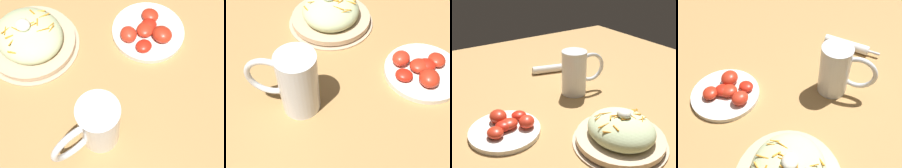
# 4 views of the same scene
# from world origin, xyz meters

# --- Properties ---
(ground_plane) EXTENTS (1.43, 1.43, 0.00)m
(ground_plane) POSITION_xyz_m (0.00, 0.00, 0.00)
(ground_plane) COLOR #B2844C
(salad_plate) EXTENTS (0.24, 0.24, 0.10)m
(salad_plate) POSITION_xyz_m (-0.25, 0.03, 0.03)
(salad_plate) COLOR #D1B28E
(salad_plate) RESTS_ON ground_plane
(beer_mug) EXTENTS (0.08, 0.15, 0.15)m
(beer_mug) POSITION_xyz_m (0.03, -0.04, 0.07)
(beer_mug) COLOR white
(beer_mug) RESTS_ON ground_plane
(tomato_plate) EXTENTS (0.19, 0.19, 0.05)m
(tomato_plate) POSITION_xyz_m (-0.05, 0.24, 0.01)
(tomato_plate) COLOR white
(tomato_plate) RESTS_ON ground_plane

